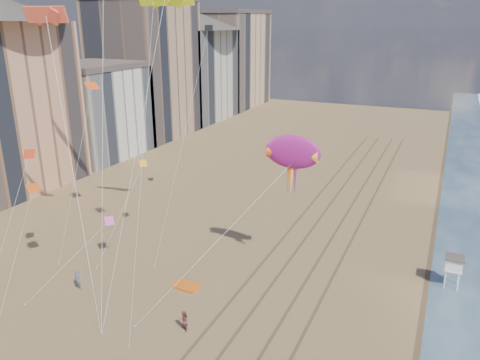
% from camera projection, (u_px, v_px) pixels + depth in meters
% --- Properties ---
extents(wet_sand, '(260.00, 260.00, 0.00)m').
position_uv_depth(wet_sand, '(474.00, 251.00, 51.51)').
color(wet_sand, '#42301E').
rests_on(wet_sand, ground).
extents(tracks, '(7.68, 120.00, 0.01)m').
position_uv_depth(tracks, '(303.00, 261.00, 49.32)').
color(tracks, brown).
rests_on(tracks, ground).
extents(buildings, '(34.72, 131.35, 29.00)m').
position_uv_depth(buildings, '(128.00, 76.00, 94.50)').
color(buildings, '#C6B284').
rests_on(buildings, ground).
extents(lifeguard_stand, '(1.74, 1.74, 3.13)m').
position_uv_depth(lifeguard_stand, '(454.00, 264.00, 43.82)').
color(lifeguard_stand, white).
rests_on(lifeguard_stand, ground).
extents(grounded_kite, '(2.55, 1.74, 0.28)m').
position_uv_depth(grounded_kite, '(187.00, 286.00, 44.38)').
color(grounded_kite, orange).
rests_on(grounded_kite, ground).
extents(show_kite, '(6.90, 7.05, 19.62)m').
position_uv_depth(show_kite, '(292.00, 152.00, 42.28)').
color(show_kite, '#92166F').
rests_on(show_kite, ground).
extents(kite_flyer_a, '(0.74, 0.52, 1.93)m').
position_uv_depth(kite_flyer_a, '(78.00, 280.00, 43.87)').
color(kite_flyer_a, slate).
rests_on(kite_flyer_a, ground).
extents(kite_flyer_b, '(1.10, 1.11, 1.81)m').
position_uv_depth(kite_flyer_b, '(184.00, 321.00, 37.89)').
color(kite_flyer_b, brown).
rests_on(kite_flyer_b, ground).
extents(small_kites, '(15.61, 19.38, 22.23)m').
position_uv_depth(small_kites, '(105.00, 117.00, 45.30)').
color(small_kites, '#F7A31A').
rests_on(small_kites, ground).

